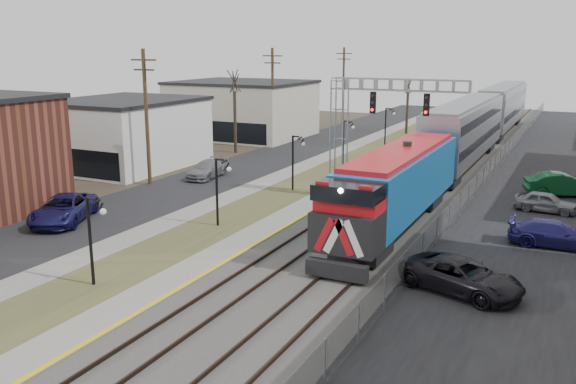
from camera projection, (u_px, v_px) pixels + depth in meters
The scene contains 21 objects.
street_west at pixel (250, 165), 53.36m from camera, with size 7.00×120.00×0.04m, color black.
sidewalk at pixel (297, 169), 51.42m from camera, with size 2.00×120.00×0.08m, color gray.
grass_median at pixel (330, 172), 50.14m from camera, with size 4.00×120.00×0.06m, color #464A27.
platform at pixel (364, 175), 48.83m from camera, with size 2.00×120.00×0.24m, color gray.
ballast_bed at pixel (426, 181), 46.69m from camera, with size 8.00×120.00×0.20m, color #595651.
platform_edge at pixel (375, 174), 48.42m from camera, with size 0.24×120.00×0.01m, color gold.
track_near at pixel (401, 176), 47.51m from camera, with size 1.58×120.00×0.15m.
track_far at pixel (446, 181), 46.00m from camera, with size 1.58×120.00×0.15m.
train at pixel (473, 129), 54.66m from camera, with size 3.00×63.05×5.33m.
signal_gantry at pixel (363, 117), 40.48m from camera, with size 9.00×1.07×8.15m.
lampposts at pixel (220, 192), 35.10m from camera, with size 0.14×62.14×4.00m.
utility_poles at pixel (147, 118), 44.76m from camera, with size 0.28×80.28×10.00m.
fence at pixel (483, 177), 44.72m from camera, with size 0.04×120.00×1.60m, color gray.
buildings_west at pixel (75, 141), 47.32m from camera, with size 14.00×67.00×7.00m.
bare_trees at pixel (260, 128), 56.64m from camera, with size 12.30×42.30×5.95m.
car_lot_c at pixel (462, 277), 25.63m from camera, with size 2.39×5.18×1.44m, color black.
car_lot_d at pixel (555, 235), 31.53m from camera, with size 1.89×4.66×1.35m, color navy.
car_lot_e at pixel (546, 203), 38.11m from camera, with size 1.50×3.73×1.27m, color gray.
car_lot_f at pixel (562, 185), 42.15m from camera, with size 1.69×4.85×1.60m, color #0D4520.
car_street_a at pixel (64, 210), 35.90m from camera, with size 2.60×5.64×1.57m, color #17164E.
car_street_b at pixel (207, 170), 48.04m from camera, with size 1.87×4.60×1.33m, color gray.
Camera 1 is at (14.61, -10.59, 10.20)m, focal length 38.00 mm.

